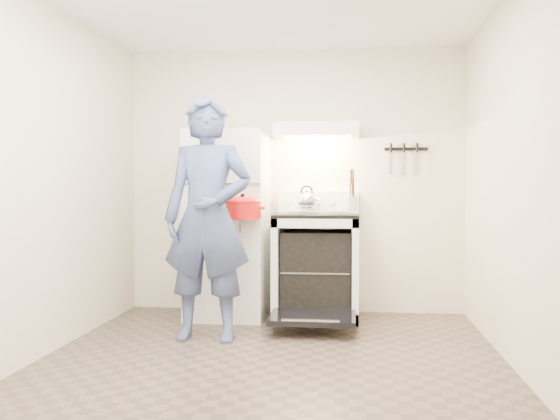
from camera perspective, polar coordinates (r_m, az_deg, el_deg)
The scene contains 15 objects.
floor at distance 4.37m, azimuth -0.87°, elevation -13.70°, with size 3.60×3.60×0.00m, color #4F4236.
back_wall at distance 5.99m, azimuth 1.35°, elevation 2.65°, with size 3.20×0.02×2.50m, color beige.
refrigerator at distance 5.74m, azimuth -4.75°, elevation -1.32°, with size 0.70×0.70×1.70m, color white.
stove_body at distance 5.70m, azimuth 3.36°, elevation -5.28°, with size 0.76×0.65×0.92m, color white.
cooktop at distance 5.66m, azimuth 3.37°, elevation -0.50°, with size 0.76×0.65×0.03m, color black.
backsplash at distance 5.94m, azimuth 3.52°, elevation 0.73°, with size 0.76×0.07×0.20m, color white.
oven_door at distance 5.17m, azimuth 2.98°, elevation -9.80°, with size 0.70×0.54×0.04m, color black.
oven_rack at distance 5.70m, azimuth 3.36°, elevation -5.48°, with size 0.60×0.52×0.01m, color slate.
range_hood at distance 5.75m, azimuth 3.43°, elevation 7.27°, with size 0.76×0.50×0.12m, color white.
knife_strip at distance 5.99m, azimuth 11.45°, elevation 5.49°, with size 0.40×0.02×0.03m, color black.
pizza_stone at distance 5.74m, azimuth 3.83°, elevation -5.29°, with size 0.34×0.34×0.02m, color brown.
tea_kettle at distance 5.77m, azimuth 2.45°, elevation 0.97°, with size 0.21×0.17×0.26m, color silver, non-canonical shape.
utensil_jar at distance 5.49m, azimuth 6.62°, elevation 0.56°, with size 0.09×0.09×0.13m, color silver.
person at distance 4.88m, azimuth -6.64°, elevation -0.75°, with size 0.69×0.45×1.90m, color navy.
dutch_oven at distance 5.23m, azimuth -3.45°, elevation -0.03°, with size 0.38×0.31×0.24m, color red, non-canonical shape.
Camera 1 is at (0.54, -4.17, 1.18)m, focal length 40.00 mm.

